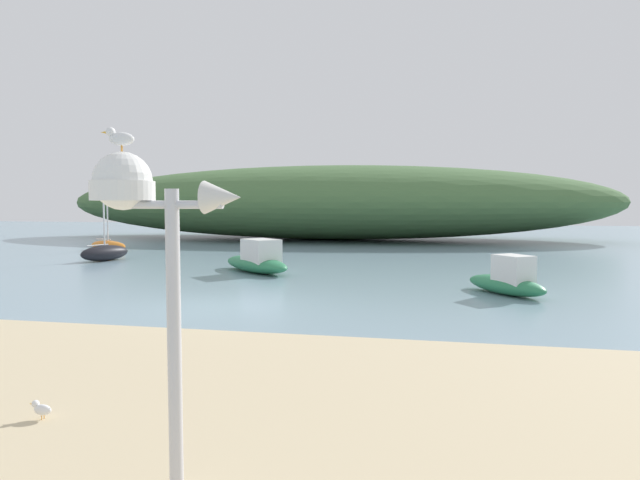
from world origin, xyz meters
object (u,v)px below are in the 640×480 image
(sailboat_far_left, at_px, (105,253))
(mast_structure, at_px, (142,211))
(motorboat_near_shore, at_px, (508,280))
(sailboat_far_right, at_px, (108,245))
(seagull_on_radar, at_px, (120,137))
(seagull_upper_strand, at_px, (41,409))
(motorboat_centre_water, at_px, (257,260))

(sailboat_far_left, bearing_deg, mast_structure, -56.17)
(motorboat_near_shore, bearing_deg, sailboat_far_right, 150.79)
(seagull_on_radar, xyz_separation_m, seagull_upper_strand, (-1.84, 1.23, -2.94))
(seagull_on_radar, height_order, motorboat_centre_water, seagull_on_radar)
(sailboat_far_right, bearing_deg, seagull_on_radar, -57.01)
(motorboat_near_shore, bearing_deg, seagull_upper_strand, -119.42)
(seagull_on_radar, distance_m, motorboat_centre_water, 17.27)
(mast_structure, height_order, motorboat_centre_water, mast_structure)
(motorboat_centre_water, height_order, motorboat_near_shore, motorboat_centre_water)
(seagull_on_radar, height_order, motorboat_near_shore, seagull_on_radar)
(motorboat_near_shore, bearing_deg, mast_structure, -109.48)
(seagull_on_radar, relative_size, seagull_upper_strand, 0.92)
(motorboat_centre_water, bearing_deg, seagull_on_radar, -75.58)
(sailboat_far_right, bearing_deg, seagull_upper_strand, -58.86)
(mast_structure, relative_size, motorboat_near_shore, 0.97)
(seagull_on_radar, xyz_separation_m, sailboat_far_right, (-15.88, 24.46, -2.96))
(sailboat_far_right, distance_m, seagull_upper_strand, 27.14)
(sailboat_far_right, relative_size, seagull_upper_strand, 11.67)
(mast_structure, relative_size, sailboat_far_right, 0.84)
(seagull_on_radar, height_order, sailboat_far_right, sailboat_far_right)
(mast_structure, distance_m, seagull_on_radar, 0.65)
(mast_structure, height_order, motorboat_near_shore, mast_structure)
(seagull_on_radar, bearing_deg, motorboat_near_shore, 69.80)
(motorboat_near_shore, xyz_separation_m, sailboat_far_left, (-17.47, 6.33, -0.03))
(mast_structure, bearing_deg, seagull_upper_strand, 148.93)
(mast_structure, bearing_deg, sailboat_far_left, 123.83)
(sailboat_far_right, bearing_deg, motorboat_near_shore, -29.21)
(mast_structure, xyz_separation_m, seagull_on_radar, (-0.19, -0.00, 0.62))
(sailboat_far_left, bearing_deg, seagull_upper_strand, -58.90)
(sailboat_far_left, xyz_separation_m, seagull_upper_strand, (10.87, -18.03, -0.07))
(sailboat_far_left, height_order, sailboat_far_right, sailboat_far_right)
(motorboat_centre_water, distance_m, motorboat_near_shore, 9.68)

